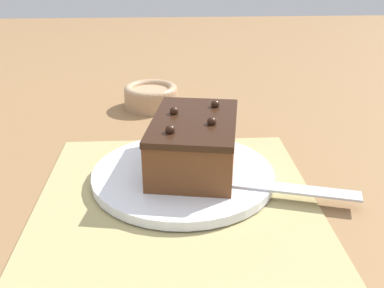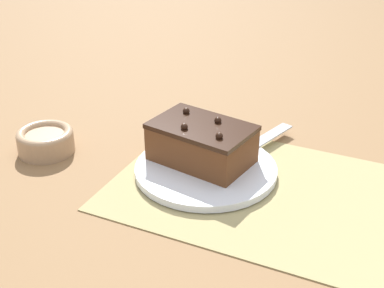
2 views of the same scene
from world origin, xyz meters
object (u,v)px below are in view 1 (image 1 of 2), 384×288
(chocolate_cake, at_px, (194,142))
(serving_knife, at_px, (228,179))
(cake_plate, at_px, (183,175))
(small_bowl, at_px, (151,96))

(chocolate_cake, xyz_separation_m, serving_knife, (0.05, 0.04, -0.03))
(cake_plate, height_order, serving_knife, serving_knife)
(serving_knife, bearing_deg, chocolate_cake, -125.85)
(chocolate_cake, distance_m, serving_knife, 0.07)
(small_bowl, bearing_deg, serving_knife, 17.53)
(cake_plate, relative_size, chocolate_cake, 1.32)
(cake_plate, distance_m, chocolate_cake, 0.05)
(cake_plate, distance_m, serving_knife, 0.07)
(cake_plate, distance_m, small_bowl, 0.30)
(serving_knife, height_order, small_bowl, small_bowl)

